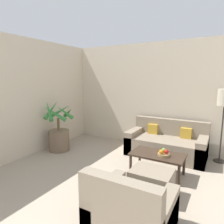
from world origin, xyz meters
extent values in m
cube|color=beige|center=(0.00, 6.34, 1.35)|extent=(7.75, 0.06, 2.70)
cylinder|color=brown|center=(-2.70, 4.81, 0.26)|extent=(0.51, 0.51, 0.52)
cylinder|color=brown|center=(-2.70, 4.81, 0.67)|extent=(0.06, 0.06, 0.31)
cone|color=#38843D|center=(-2.46, 4.81, 0.99)|extent=(0.10, 0.54, 0.42)
cone|color=#38843D|center=(-2.57, 5.04, 0.95)|extent=(0.54, 0.37, 0.34)
cone|color=#38843D|center=(-2.83, 5.03, 0.97)|extent=(0.53, 0.36, 0.38)
cone|color=#38843D|center=(-2.92, 4.81, 1.02)|extent=(0.10, 0.50, 0.46)
cone|color=#38843D|center=(-2.80, 4.63, 1.03)|extent=(0.47, 0.33, 0.48)
cone|color=#38843D|center=(-2.58, 4.60, 0.98)|extent=(0.52, 0.36, 0.40)
cube|color=gray|center=(-0.27, 5.77, 0.21)|extent=(1.76, 0.88, 0.43)
cube|color=gray|center=(-0.27, 6.13, 0.62)|extent=(1.76, 0.16, 0.39)
cube|color=gray|center=(-1.05, 5.77, 0.27)|extent=(0.20, 0.88, 0.55)
cube|color=gray|center=(0.51, 5.77, 0.27)|extent=(0.20, 0.88, 0.55)
cube|color=gold|center=(-0.67, 6.01, 0.55)|extent=(0.24, 0.12, 0.24)
cube|color=gold|center=(0.13, 6.01, 0.55)|extent=(0.24, 0.12, 0.24)
cylinder|color=#2D2823|center=(0.84, 6.03, 0.01)|extent=(0.24, 0.24, 0.03)
cylinder|color=#2D2823|center=(0.84, 6.03, 0.63)|extent=(0.03, 0.03, 1.21)
cylinder|color=#38281E|center=(-0.61, 4.55, 0.19)|extent=(0.05, 0.05, 0.37)
cylinder|color=#38281E|center=(0.28, 4.55, 0.19)|extent=(0.05, 0.05, 0.37)
cylinder|color=#38281E|center=(-0.61, 5.01, 0.19)|extent=(0.05, 0.05, 0.37)
cylinder|color=#38281E|center=(0.28, 5.01, 0.19)|extent=(0.05, 0.05, 0.37)
cube|color=#38281E|center=(-0.16, 4.78, 0.39)|extent=(0.98, 0.55, 0.03)
cylinder|color=#997A4C|center=(-0.04, 4.74, 0.43)|extent=(0.22, 0.22, 0.05)
sphere|color=red|center=(0.01, 4.74, 0.49)|extent=(0.08, 0.08, 0.08)
sphere|color=olive|center=(-0.06, 4.80, 0.49)|extent=(0.08, 0.08, 0.08)
sphere|color=orange|center=(-0.07, 4.69, 0.49)|extent=(0.08, 0.08, 0.08)
cube|color=gray|center=(0.01, 3.26, 0.20)|extent=(0.91, 0.84, 0.39)
cube|color=gray|center=(0.01, 2.91, 0.60)|extent=(0.91, 0.16, 0.42)
cube|color=gray|center=(-0.36, 3.26, 0.25)|extent=(0.16, 0.84, 0.49)
cube|color=gray|center=(0.38, 3.26, 0.25)|extent=(0.16, 0.84, 0.49)
cube|color=gray|center=(-0.04, 4.08, 0.20)|extent=(0.62, 0.50, 0.40)
camera|label=1|loc=(0.86, 1.29, 1.79)|focal=32.00mm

